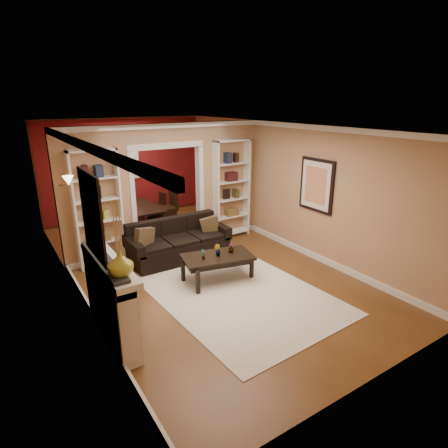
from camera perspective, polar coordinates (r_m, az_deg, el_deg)
floor at (r=7.60m, az=-4.37°, el=-6.17°), size 8.00×8.00×0.00m
ceiling at (r=6.92m, az=-4.93°, el=14.58°), size 8.00×8.00×0.00m
wall_back at (r=10.76m, az=-14.92°, el=8.19°), size 8.00×0.00×8.00m
wall_front at (r=4.27m, az=22.11°, el=-8.18°), size 8.00×0.00×8.00m
wall_left at (r=6.44m, az=-22.52°, el=0.67°), size 0.00×8.00×8.00m
wall_right at (r=8.41m, az=9.05°, el=5.81°), size 0.00×8.00×8.00m
partition_wall at (r=8.19m, az=-8.65°, el=5.49°), size 4.50×0.15×2.70m
red_back_panel at (r=10.74m, az=-14.86°, el=8.01°), size 4.44×0.04×2.64m
dining_window at (r=10.66m, az=-14.89°, el=9.20°), size 0.78×0.03×0.98m
area_rug at (r=6.54m, az=1.93°, el=-10.44°), size 2.66×3.60×0.01m
sofa at (r=7.76m, az=-6.91°, el=-2.46°), size 2.09×0.90×0.82m
pillow_left at (r=7.40m, az=-12.05°, el=-2.06°), size 0.45×0.31×0.44m
pillow_right at (r=8.01m, az=-2.14°, el=-0.28°), size 0.40×0.23×0.38m
coffee_table at (r=6.89m, az=-0.97°, el=-6.66°), size 1.37×0.93×0.48m
plant_left at (r=6.61m, az=-3.15°, el=-4.62°), size 0.12×0.12×0.19m
plant_center at (r=6.75m, az=-0.99°, el=-4.01°), size 0.13×0.14×0.21m
plant_right at (r=6.90m, az=1.08°, el=-3.61°), size 0.11×0.11×0.19m
bookshelf_left at (r=7.60m, az=-18.71°, el=2.12°), size 0.90×0.30×2.30m
bookshelf_right at (r=8.82m, az=1.10°, el=5.31°), size 0.90×0.30×2.30m
fireplace at (r=5.40m, az=-16.65°, el=-10.98°), size 0.32×1.70×1.16m
vase at (r=4.60m, az=-15.53°, el=-5.87°), size 0.39×0.39×0.32m
mirror at (r=4.90m, az=-19.51°, el=1.21°), size 0.03×0.95×1.10m
wall_sconce at (r=6.87m, az=-23.10°, el=5.80°), size 0.18×0.18×0.22m
framed_art at (r=7.64m, az=13.88°, el=5.75°), size 0.04×0.85×1.05m
dining_table at (r=9.92m, az=-12.58°, el=1.16°), size 1.61×0.90×0.57m
dining_chair_nw at (r=9.44m, az=-15.09°, el=0.88°), size 0.50×0.50×0.82m
dining_chair_ne at (r=9.79m, az=-9.02°, el=2.33°), size 0.62×0.62×0.95m
dining_chair_sw at (r=9.98m, az=-16.20°, el=1.96°), size 0.51×0.51×0.89m
dining_chair_se at (r=10.34m, az=-10.37°, el=2.66°), size 0.41×0.41×0.79m
chandelier at (r=9.45m, az=-12.70°, el=11.11°), size 0.50×0.50×0.30m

